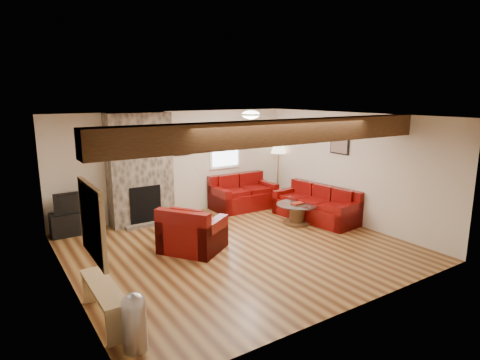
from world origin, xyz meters
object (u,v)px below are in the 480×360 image
Objects in this scene: tv_cabinet at (75,223)px; television at (73,202)px; loveseat at (243,192)px; armchair_red at (193,228)px; coffee_table at (297,214)px; sofa_three at (316,203)px; floor_lamp at (278,151)px.

television is (0.00, 0.00, 0.46)m from tv_cabinet.
armchair_red is (-2.38, -1.85, 0.00)m from loveseat.
coffee_table is 0.99× the size of tv_cabinet.
loveseat reaches higher than sofa_three.
tv_cabinet is at bearing 177.72° from floor_lamp.
coffee_table is 2.33m from floor_lamp.
television is at bearing -119.30° from sofa_three.
loveseat is 2.06× the size of television.
coffee_table is at bearing -115.82° from floor_lamp.
coffee_table is 4.82m from tv_cabinet.
television is at bearing 177.72° from floor_lamp.
television is at bearing 155.15° from coffee_table.
sofa_three is 1.26× the size of loveseat.
floor_lamp reaches higher than armchair_red.
tv_cabinet is (-4.06, 0.30, -0.19)m from loveseat.
armchair_red is 1.35× the size of television.
floor_lamp is (0.32, 1.83, 1.00)m from sofa_three.
coffee_table reaches higher than tv_cabinet.
coffee_table is at bearing -24.85° from television.
sofa_three is at bearing -1.42° from coffee_table.
sofa_three is 1.91× the size of armchair_red.
armchair_red is at bearing -94.88° from sofa_three.
sofa_three is 5.34m from tv_cabinet.
sofa_three reaches higher than tv_cabinet.
sofa_three is 2.12× the size of tv_cabinet.
television is (-1.68, 2.15, 0.27)m from armchair_red.
armchair_red is 0.65× the size of floor_lamp.
television reaches higher than coffee_table.
floor_lamp reaches higher than loveseat.
television is at bearing 176.86° from loveseat.
coffee_table is (2.70, 0.12, -0.20)m from armchair_red.
coffee_table is 4.84m from television.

